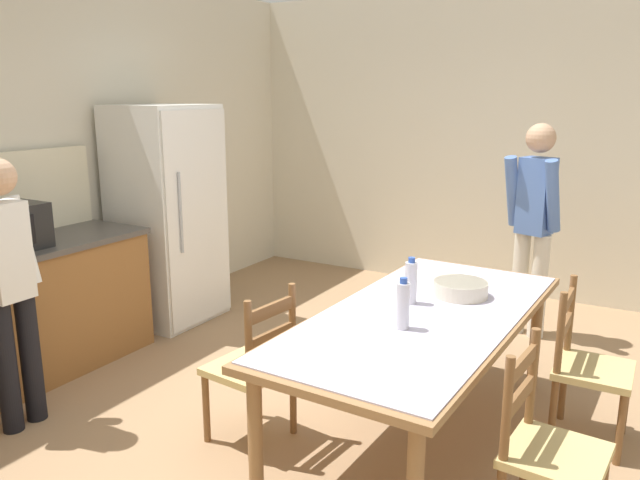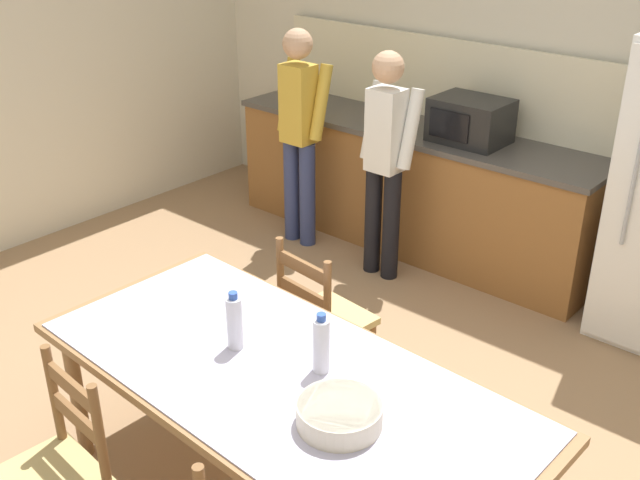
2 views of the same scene
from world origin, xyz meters
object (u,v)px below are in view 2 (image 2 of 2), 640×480
bottle_off_centre (321,345)px  dining_table (281,387)px  microwave (470,120)px  chair_side_near_left (54,476)px  serving_bowl (340,413)px  person_at_counter (385,155)px  chair_side_far_left (322,320)px  bottle_near_centre (235,322)px  person_at_sink (300,127)px

bottle_off_centre → dining_table: bearing=-133.3°
microwave → bottle_off_centre: 2.64m
microwave → chair_side_near_left: bearing=-86.9°
serving_bowl → person_at_counter: bearing=122.8°
bottle_off_centre → chair_side_far_left: size_ratio=0.30×
bottle_near_centre → chair_side_far_left: bottle_near_centre is taller
microwave → chair_side_far_left: (0.23, -1.82, -0.64)m
bottle_off_centre → chair_side_far_left: bottle_off_centre is taller
bottle_near_centre → bottle_off_centre: 0.40m
bottle_off_centre → serving_bowl: bearing=-37.8°
dining_table → chair_side_near_left: (-0.52, -0.77, -0.25)m
serving_bowl → chair_side_far_left: size_ratio=0.35×
person_at_counter → bottle_near_centre: bearing=-160.2°
chair_side_far_left → chair_side_near_left: same height
microwave → bottle_near_centre: bearing=-80.7°
dining_table → bottle_off_centre: bearing=46.7°
bottle_off_centre → chair_side_near_left: size_ratio=0.30×
dining_table → chair_side_near_left: bearing=-123.8°
bottle_near_centre → person_at_counter: size_ratio=0.17×
microwave → bottle_near_centre: 2.66m
dining_table → chair_side_far_left: bearing=120.3°
dining_table → person_at_counter: person_at_counter is taller
chair_side_far_left → person_at_counter: 1.49m
dining_table → bottle_near_centre: (-0.27, 0.01, 0.19)m
person_at_counter → serving_bowl: bearing=-147.2°
bottle_off_centre → person_at_counter: size_ratio=0.17×
dining_table → person_at_counter: (-1.03, 2.10, 0.20)m
microwave → serving_bowl: size_ratio=1.56×
serving_bowl → chair_side_far_left: 1.29m
bottle_near_centre → person_at_sink: person_at_sink is taller
bottle_near_centre → person_at_counter: bearing=109.8°
microwave → person_at_sink: 1.24m
dining_table → person_at_sink: person_at_sink is taller
serving_bowl → chair_side_near_left: size_ratio=0.35×
person_at_sink → microwave: bearing=-66.1°
dining_table → bottle_off_centre: 0.26m
microwave → bottle_near_centre: microwave is taller
person_at_sink → person_at_counter: 0.80m
microwave → dining_table: size_ratio=0.22×
dining_table → chair_side_near_left: chair_side_near_left is taller
bottle_off_centre → person_at_sink: (-1.94, 2.00, 0.03)m
bottle_near_centre → person_at_counter: person_at_counter is taller
person_at_counter → chair_side_near_left: bearing=-169.9°
microwave → chair_side_near_left: 3.46m
bottle_near_centre → person_at_sink: (-1.55, 2.12, 0.03)m
bottle_near_centre → chair_side_far_left: 0.93m
microwave → chair_side_near_left: (0.19, -3.40, -0.64)m
dining_table → chair_side_far_left: (-0.47, 0.80, -0.25)m
chair_side_far_left → person_at_sink: (-1.36, 1.32, 0.48)m
bottle_off_centre → chair_side_far_left: bearing=130.5°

